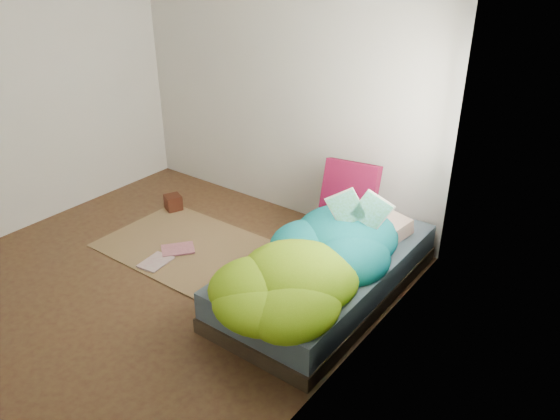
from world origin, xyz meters
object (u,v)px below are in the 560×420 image
Objects in this scene: open_book at (360,198)px; floor_book_b at (177,244)px; pillow_magenta at (350,189)px; floor_book_a at (147,259)px; wooden_box at (173,202)px; bed at (327,274)px.

floor_book_b is (-1.63, -0.42, -0.78)m from open_book.
pillow_magenta is at bearing 75.48° from floor_book_b.
floor_book_b is at bearing 79.71° from floor_book_a.
wooden_box is at bearing -175.79° from pillow_magenta.
bed is 1.52m from floor_book_b.
wooden_box is (-1.82, -0.46, -0.49)m from pillow_magenta.
open_book reaches higher than pillow_magenta.
wooden_box is 0.54× the size of floor_book_b.
open_book reaches higher than floor_book_b.
open_book is at bearing -64.46° from pillow_magenta.
bed is at bearing -81.78° from pillow_magenta.
wooden_box is 0.76m from floor_book_b.
pillow_magenta is 3.08× the size of wooden_box.
open_book is at bearing 56.65° from bed.
pillow_magenta is 1.94m from wooden_box.
floor_book_a is at bearing -177.52° from open_book.
open_book is 1.98m from floor_book_a.
open_book reaches higher than floor_book_a.
bed is at bearing 46.50° from floor_book_b.
floor_book_b is (-1.26, -0.95, -0.55)m from pillow_magenta.
open_book reaches higher than wooden_box.
wooden_box reaches higher than floor_book_b.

